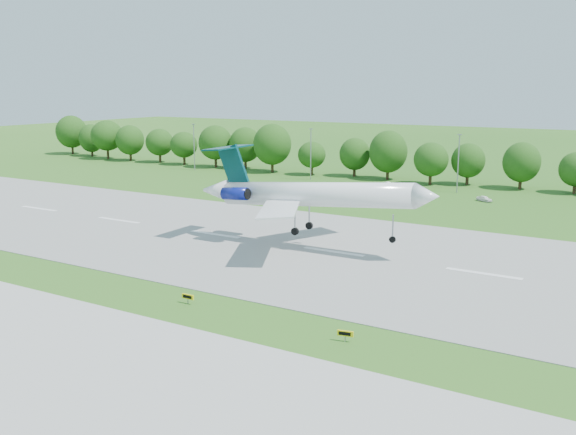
# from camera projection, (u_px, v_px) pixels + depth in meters

# --- Properties ---
(ground) EXTENTS (600.00, 600.00, 0.00)m
(ground) POSITION_uv_depth(u_px,v_px,m) (409.00, 346.00, 55.41)
(ground) COLOR #235817
(ground) RESTS_ON ground
(runway) EXTENTS (400.00, 45.00, 0.08)m
(runway) POSITION_uv_depth(u_px,v_px,m) (483.00, 274.00, 76.41)
(runway) COLOR gray
(runway) RESTS_ON ground
(tree_line) EXTENTS (288.40, 8.40, 10.40)m
(tree_line) POSITION_uv_depth(u_px,v_px,m) (569.00, 164.00, 131.48)
(tree_line) COLOR #382314
(tree_line) RESTS_ON ground
(light_poles) EXTENTS (175.90, 0.25, 12.19)m
(light_poles) POSITION_uv_depth(u_px,v_px,m) (548.00, 168.00, 124.30)
(light_poles) COLOR gray
(light_poles) RESTS_ON ground
(airliner) EXTENTS (35.91, 26.15, 11.63)m
(airliner) POSITION_uv_depth(u_px,v_px,m) (303.00, 193.00, 87.27)
(airliner) COLOR white
(airliner) RESTS_ON ground
(taxi_sign_left) EXTENTS (1.46, 0.20, 1.03)m
(taxi_sign_left) POSITION_uv_depth(u_px,v_px,m) (188.00, 297.00, 65.97)
(taxi_sign_left) COLOR gray
(taxi_sign_left) RESTS_ON ground
(taxi_sign_centre) EXTENTS (1.46, 0.46, 1.02)m
(taxi_sign_centre) POSITION_uv_depth(u_px,v_px,m) (345.00, 334.00, 56.20)
(taxi_sign_centre) COLOR gray
(taxi_sign_centre) RESTS_ON ground
(service_vehicle_a) EXTENTS (3.24, 1.21, 1.06)m
(service_vehicle_a) POSITION_uv_depth(u_px,v_px,m) (389.00, 184.00, 141.94)
(service_vehicle_a) COLOR white
(service_vehicle_a) RESTS_ON ground
(service_vehicle_b) EXTENTS (3.50, 2.64, 1.11)m
(service_vehicle_b) POSITION_uv_depth(u_px,v_px,m) (484.00, 199.00, 124.01)
(service_vehicle_b) COLOR white
(service_vehicle_b) RESTS_ON ground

